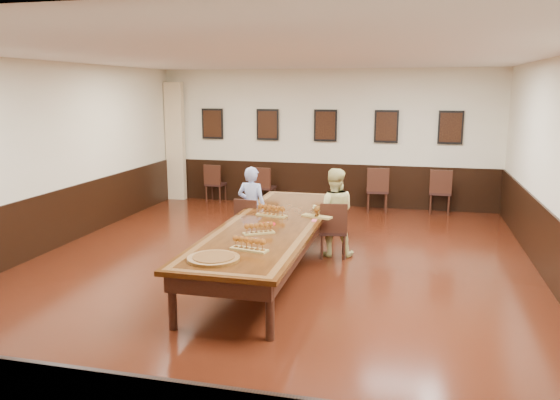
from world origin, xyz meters
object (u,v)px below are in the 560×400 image
(chair_woman, at_px, (333,229))
(spare_chair_d, at_px, (440,191))
(spare_chair_a, at_px, (216,183))
(chair_man, at_px, (250,223))
(person_man, at_px, (252,207))
(carved_platter, at_px, (214,258))
(spare_chair_c, at_px, (377,189))
(conference_table, at_px, (272,231))
(person_woman, at_px, (333,212))
(spare_chair_b, at_px, (265,186))

(chair_woman, xyz_separation_m, spare_chair_d, (1.85, 3.81, 0.03))
(spare_chair_a, bearing_deg, spare_chair_d, -177.44)
(chair_man, bearing_deg, person_man, -90.00)
(chair_man, xyz_separation_m, spare_chair_a, (-2.00, 3.66, 0.02))
(carved_platter, bearing_deg, spare_chair_c, 77.28)
(spare_chair_d, bearing_deg, chair_woman, 66.58)
(spare_chair_a, height_order, conference_table, spare_chair_a)
(spare_chair_a, xyz_separation_m, person_woman, (3.48, -3.76, 0.27))
(spare_chair_c, bearing_deg, spare_chair_a, -9.36)
(chair_woman, height_order, spare_chair_d, spare_chair_d)
(spare_chair_b, bearing_deg, spare_chair_c, -174.87)
(chair_woman, height_order, person_woman, person_woman)
(chair_woman, height_order, person_man, person_man)
(chair_man, height_order, person_man, person_man)
(spare_chair_b, relative_size, conference_table, 0.19)
(chair_man, distance_m, spare_chair_b, 3.55)
(chair_man, xyz_separation_m, spare_chair_c, (1.96, 3.44, 0.07))
(spare_chair_a, xyz_separation_m, carved_platter, (2.49, -6.73, 0.31))
(chair_man, bearing_deg, spare_chair_d, -126.81)
(chair_woman, distance_m, carved_platter, 3.06)
(chair_man, xyz_separation_m, chair_woman, (1.50, -0.20, 0.02))
(person_woman, bearing_deg, chair_woman, 90.00)
(chair_woman, relative_size, carved_platter, 1.35)
(spare_chair_a, height_order, spare_chair_b, spare_chair_b)
(spare_chair_b, relative_size, person_woman, 0.63)
(chair_woman, relative_size, spare_chair_a, 1.01)
(chair_man, bearing_deg, chair_woman, 178.32)
(spare_chair_a, xyz_separation_m, spare_chair_b, (1.31, -0.17, 0.00))
(spare_chair_a, bearing_deg, spare_chair_c, 179.94)
(spare_chair_d, relative_size, carved_platter, 1.44)
(spare_chair_b, distance_m, conference_table, 4.80)
(spare_chair_d, height_order, person_woman, person_woman)
(spare_chair_a, relative_size, conference_table, 0.19)
(person_woman, bearing_deg, chair_man, -12.93)
(person_man, distance_m, person_woman, 1.48)
(spare_chair_b, bearing_deg, spare_chair_a, -1.35)
(chair_man, relative_size, person_man, 0.63)
(person_man, xyz_separation_m, person_woman, (1.47, -0.20, 0.02))
(carved_platter, bearing_deg, chair_man, 99.13)
(spare_chair_d, xyz_separation_m, person_woman, (-1.86, -3.71, 0.23))
(person_man, bearing_deg, chair_woman, 174.75)
(chair_man, height_order, spare_chair_a, spare_chair_a)
(spare_chair_a, relative_size, spare_chair_d, 0.92)
(spare_chair_d, xyz_separation_m, carved_platter, (-2.85, -6.68, 0.27))
(conference_table, distance_m, carved_platter, 1.98)
(spare_chair_b, height_order, spare_chair_d, spare_chair_d)
(chair_man, distance_m, chair_woman, 1.51)
(carved_platter, bearing_deg, spare_chair_d, 66.90)
(conference_table, bearing_deg, spare_chair_a, 119.42)
(spare_chair_b, distance_m, person_woman, 4.20)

